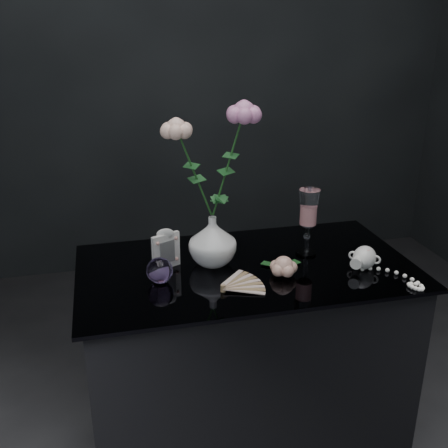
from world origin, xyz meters
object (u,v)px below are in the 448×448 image
object	(u,v)px
picture_frame	(166,248)
vase	(213,241)
wine_glass	(308,222)
loose_rose	(283,266)
pearl_jar	(365,257)
paperweight	(160,270)

from	to	relation	value
picture_frame	vase	bearing A→B (deg)	-26.85
wine_glass	loose_rose	bearing A→B (deg)	-133.48
pearl_jar	loose_rose	bearing A→B (deg)	-141.01
paperweight	loose_rose	bearing A→B (deg)	-6.77
wine_glass	pearl_jar	xyz separation A→B (m)	(0.14, -0.14, -0.07)
wine_glass	paperweight	size ratio (longest dim) A/B	2.85
pearl_jar	vase	bearing A→B (deg)	-156.84
picture_frame	pearl_jar	size ratio (longest dim) A/B	0.51
wine_glass	paperweight	world-z (taller)	wine_glass
wine_glass	loose_rose	xyz separation A→B (m)	(-0.13, -0.14, -0.08)
vase	wine_glass	world-z (taller)	wine_glass
picture_frame	paperweight	distance (m)	0.10
loose_rose	picture_frame	bearing A→B (deg)	164.31
picture_frame	pearl_jar	bearing A→B (deg)	-37.92
pearl_jar	paperweight	bearing A→B (deg)	-144.41
vase	paperweight	bearing A→B (deg)	-153.60
wine_glass	paperweight	distance (m)	0.51
vase	paperweight	world-z (taller)	vase
picture_frame	loose_rose	distance (m)	0.37
loose_rose	pearl_jar	xyz separation A→B (m)	(0.27, -0.00, 0.01)
paperweight	picture_frame	bearing A→B (deg)	71.13
vase	paperweight	distance (m)	0.20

